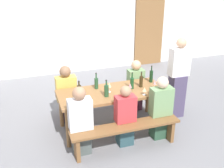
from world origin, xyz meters
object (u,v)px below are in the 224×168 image
object	(u,v)px
bench_far	(101,95)
wine_glass_0	(109,85)
wine_bottle_4	(79,91)
wine_bottle_3	(141,81)
seated_guest_near_2	(161,109)
wine_glass_2	(160,85)
wine_bottle_0	(96,83)
seated_guest_near_1	(125,117)
wine_glass_3	(130,86)
standing_host	(178,80)
bench_near	(126,131)
wine_glass_4	(155,82)
wine_bottle_1	(132,83)
wine_bottle_5	(106,90)
tasting_table	(112,96)
wine_bottle_2	(151,76)
seated_guest_far_0	(67,95)
seated_guest_far_1	(135,86)
wooden_door	(149,31)
seated_guest_near_0	(81,122)
wine_glass_1	(144,90)

from	to	relation	value
bench_far	wine_glass_0	world-z (taller)	wine_glass_0
wine_bottle_4	wine_bottle_3	bearing A→B (deg)	1.43
seated_guest_near_2	wine_glass_2	bearing A→B (deg)	-24.09
wine_bottle_0	wine_bottle_3	xyz separation A→B (m)	(0.81, -0.19, 0.00)
seated_guest_near_1	wine_glass_3	bearing A→B (deg)	-30.19
bench_far	standing_host	xyz separation A→B (m)	(1.37, -0.68, 0.43)
bench_near	seated_guest_near_2	world-z (taller)	seated_guest_near_2
wine_glass_3	wine_glass_4	distance (m)	0.48
wine_bottle_4	standing_host	size ratio (longest dim) A/B	0.18
wine_bottle_1	wine_bottle_5	xyz separation A→B (m)	(-0.55, -0.17, -0.00)
wine_bottle_5	wine_glass_2	world-z (taller)	wine_bottle_5
tasting_table	wine_bottle_3	world-z (taller)	wine_bottle_3
tasting_table	wine_bottle_2	world-z (taller)	wine_bottle_2
wine_bottle_2	wine_glass_0	size ratio (longest dim) A/B	1.76
seated_guest_near_2	wine_bottle_4	bearing A→B (deg)	67.03
wine_bottle_3	wine_glass_4	distance (m)	0.25
wine_bottle_3	seated_guest_far_0	world-z (taller)	seated_guest_far_0
seated_guest_far_1	seated_guest_near_2	bearing A→B (deg)	-0.25
wine_bottle_4	wine_glass_3	bearing A→B (deg)	-5.72
wooden_door	wine_bottle_0	distance (m)	3.85
wine_bottle_2	standing_host	bearing A→B (deg)	-17.37
wine_bottle_3	wine_glass_0	distance (m)	0.64
seated_guest_far_0	wine_bottle_5	bearing A→B (deg)	39.41
bench_far	wine_glass_2	bearing A→B (deg)	-47.32
wooden_door	wine_glass_3	bearing A→B (deg)	-120.91
tasting_table	wine_bottle_3	size ratio (longest dim) A/B	6.50
wine_glass_3	seated_guest_near_2	distance (m)	0.68
wooden_door	bench_near	bearing A→B (deg)	-120.30
wine_bottle_5	wine_glass_3	bearing A→B (deg)	7.28
seated_guest_near_0	seated_guest_near_2	size ratio (longest dim) A/B	1.02
wooden_door	wine_glass_2	bearing A→B (deg)	-112.54
wine_glass_2	seated_guest_near_2	xyz separation A→B (m)	(-0.15, -0.34, -0.31)
wine_glass_1	seated_guest_far_1	xyz separation A→B (m)	(0.22, 0.87, -0.33)
wine_glass_2	wine_glass_3	size ratio (longest dim) A/B	0.95
wine_bottle_4	seated_guest_near_0	bearing A→B (deg)	-101.93
tasting_table	wine_bottle_2	xyz separation A→B (m)	(0.87, 0.18, 0.21)
bench_near	wine_bottle_3	size ratio (longest dim) A/B	6.16
seated_guest_near_1	wine_bottle_4	bearing A→B (deg)	49.28
wine_glass_0	seated_guest_near_0	bearing A→B (deg)	-140.27
bench_far	wine_bottle_0	world-z (taller)	wine_bottle_0
wine_glass_1	wine_glass_4	bearing A→B (deg)	32.26
seated_guest_near_0	wine_bottle_2	bearing A→B (deg)	-65.07
wine_bottle_4	seated_guest_near_0	world-z (taller)	seated_guest_near_0
wine_glass_0	wooden_door	bearing A→B (deg)	53.84
bench_near	wine_bottle_3	world-z (taller)	wine_bottle_3
bench_near	wine_bottle_2	distance (m)	1.35
wine_glass_3	seated_guest_far_1	bearing A→B (deg)	58.52
wine_glass_2	wooden_door	bearing A→B (deg)	67.46
seated_guest_near_0	seated_guest_near_2	bearing A→B (deg)	-90.00
wooden_door	wine_bottle_5	world-z (taller)	wooden_door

